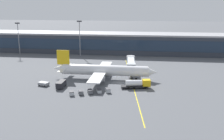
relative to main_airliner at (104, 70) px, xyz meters
The scene contains 15 objects.
ground_plane 8.99m from the main_airliner, 33.01° to the right, with size 700.00×700.00×0.00m, color #515459.
apron_lead_in_line 12.52m from the main_airliner, 11.80° to the right, with size 0.30×80.00×0.01m, color yellow.
terminal_building 59.27m from the main_airliner, 80.09° to the left, with size 192.96×18.21×12.45m.
main_airliner is the anchor object (origin of this frame).
jet_bridge 14.86m from the main_airliner, 44.95° to the left, with size 5.00×19.32×6.48m.
fuel_tanker 17.73m from the main_airliner, 36.20° to the right, with size 11.08×4.47×3.25m.
lavatory_truck 19.52m from the main_airliner, 137.12° to the right, with size 2.40×5.84×2.50m.
pushback_tug 24.76m from the main_airliner, 151.35° to the right, with size 4.30×3.29×1.40m.
baggage_cart_0 22.43m from the main_airliner, 111.48° to the right, with size 2.36×3.02×1.48m.
baggage_cart_1 20.47m from the main_airliner, 104.68° to the right, with size 2.36×3.02×1.48m.
baggage_cart_2 18.86m from the main_airliner, 96.55° to the right, with size 2.36×3.02×1.48m.
baggage_cart_3 17.68m from the main_airliner, 87.10° to the right, with size 2.36×3.02×1.48m.
baggage_cart_4 17.03m from the main_airliner, 76.58° to the right, with size 2.36×3.02×1.48m.
apron_light_mast_0 51.83m from the main_airliner, 114.91° to the left, with size 2.80×0.50×20.67m.
apron_light_mast_1 75.74m from the main_airliner, 142.01° to the left, with size 2.80×0.50×19.25m.
Camera 1 is at (9.42, -99.28, 31.16)m, focal length 42.14 mm.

